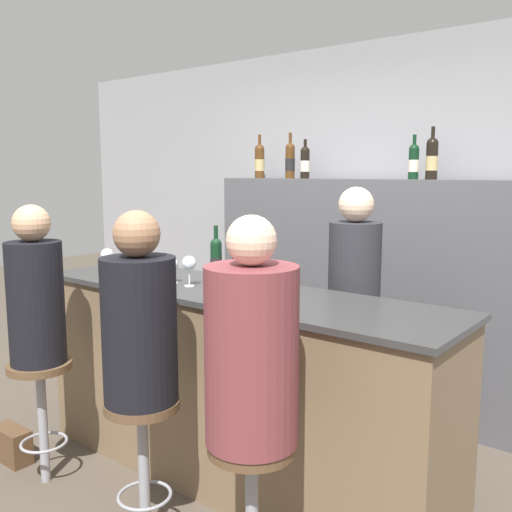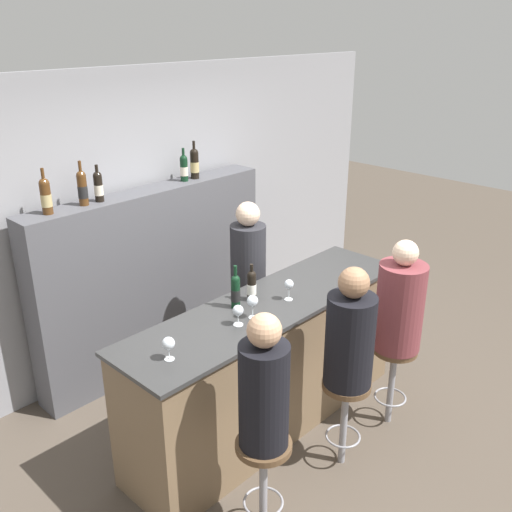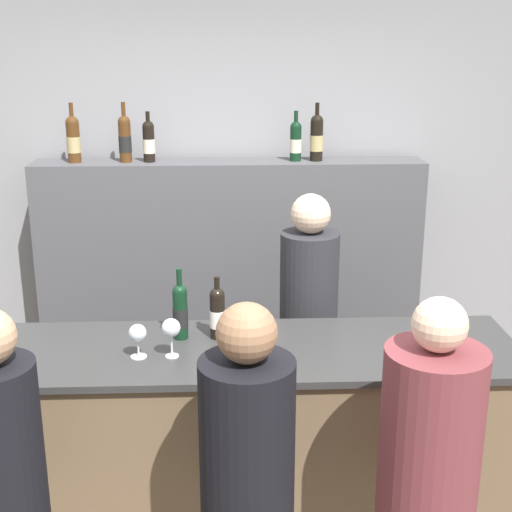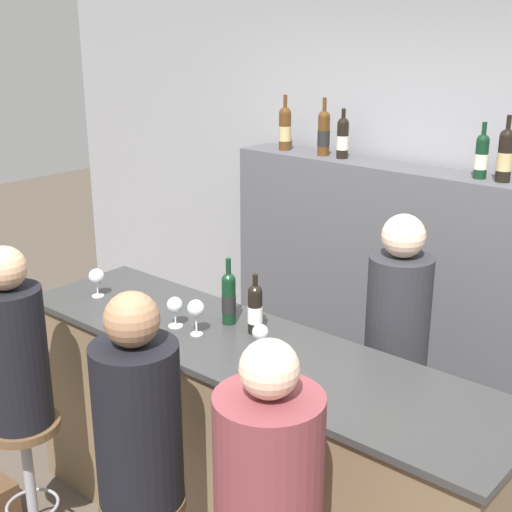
# 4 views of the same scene
# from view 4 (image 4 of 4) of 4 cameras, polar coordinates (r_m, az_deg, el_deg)

# --- Properties ---
(wall_back) EXTENTS (6.40, 0.05, 2.60)m
(wall_back) POSITION_cam_4_polar(r_m,az_deg,el_deg) (4.31, 13.51, 3.06)
(wall_back) COLOR gray
(wall_back) RESTS_ON ground_plane
(bar_counter) EXTENTS (2.45, 0.65, 1.06)m
(bar_counter) POSITION_cam_4_polar(r_m,az_deg,el_deg) (3.40, -0.61, -15.16)
(bar_counter) COLOR brown
(bar_counter) RESTS_ON ground_plane
(back_bar_cabinet) EXTENTS (2.29, 0.28, 1.62)m
(back_bar_cabinet) POSITION_cam_4_polar(r_m,az_deg,el_deg) (4.28, 11.62, -3.85)
(back_bar_cabinet) COLOR #4C4C51
(back_bar_cabinet) RESTS_ON ground_plane
(wine_bottle_counter_0) EXTENTS (0.07, 0.07, 0.32)m
(wine_bottle_counter_0) POSITION_cam_4_polar(r_m,az_deg,el_deg) (3.30, -2.19, -3.33)
(wine_bottle_counter_0) COLOR black
(wine_bottle_counter_0) RESTS_ON bar_counter
(wine_bottle_counter_1) EXTENTS (0.07, 0.07, 0.28)m
(wine_bottle_counter_1) POSITION_cam_4_polar(r_m,az_deg,el_deg) (3.21, -0.07, -4.20)
(wine_bottle_counter_1) COLOR black
(wine_bottle_counter_1) RESTS_ON bar_counter
(wine_bottle_backbar_0) EXTENTS (0.08, 0.08, 0.34)m
(wine_bottle_backbar_0) POSITION_cam_4_polar(r_m,az_deg,el_deg) (4.50, 2.33, 10.20)
(wine_bottle_backbar_0) COLOR #4C2D14
(wine_bottle_backbar_0) RESTS_ON back_bar_cabinet
(wine_bottle_backbar_1) EXTENTS (0.07, 0.07, 0.34)m
(wine_bottle_backbar_1) POSITION_cam_4_polar(r_m,az_deg,el_deg) (4.33, 5.44, 9.81)
(wine_bottle_backbar_1) COLOR #4C2D14
(wine_bottle_backbar_1) RESTS_ON back_bar_cabinet
(wine_bottle_backbar_2) EXTENTS (0.07, 0.07, 0.29)m
(wine_bottle_backbar_2) POSITION_cam_4_polar(r_m,az_deg,el_deg) (4.26, 6.95, 9.39)
(wine_bottle_backbar_2) COLOR black
(wine_bottle_backbar_2) RESTS_ON back_bar_cabinet
(wine_bottle_backbar_3) EXTENTS (0.07, 0.07, 0.29)m
(wine_bottle_backbar_3) POSITION_cam_4_polar(r_m,az_deg,el_deg) (3.86, 17.60, 7.66)
(wine_bottle_backbar_3) COLOR black
(wine_bottle_backbar_3) RESTS_ON back_bar_cabinet
(wine_bottle_backbar_4) EXTENTS (0.08, 0.08, 0.34)m
(wine_bottle_backbar_4) POSITION_cam_4_polar(r_m,az_deg,el_deg) (3.81, 19.31, 7.64)
(wine_bottle_backbar_4) COLOR black
(wine_bottle_backbar_4) RESTS_ON back_bar_cabinet
(wine_glass_0) EXTENTS (0.08, 0.08, 0.15)m
(wine_glass_0) POSITION_cam_4_polar(r_m,az_deg,el_deg) (3.71, -12.64, -1.64)
(wine_glass_0) COLOR silver
(wine_glass_0) RESTS_ON bar_counter
(wine_glass_1) EXTENTS (0.07, 0.07, 0.14)m
(wine_glass_1) POSITION_cam_4_polar(r_m,az_deg,el_deg) (3.29, -6.51, -3.98)
(wine_glass_1) COLOR silver
(wine_glass_1) RESTS_ON bar_counter
(wine_glass_2) EXTENTS (0.08, 0.08, 0.17)m
(wine_glass_2) POSITION_cam_4_polar(r_m,az_deg,el_deg) (3.19, -4.83, -4.25)
(wine_glass_2) COLOR silver
(wine_glass_2) RESTS_ON bar_counter
(wine_glass_3) EXTENTS (0.07, 0.07, 0.16)m
(wine_glass_3) POSITION_cam_4_polar(r_m,az_deg,el_deg) (2.96, 0.34, -6.22)
(wine_glass_3) COLOR silver
(wine_glass_3) RESTS_ON bar_counter
(bar_stool_left) EXTENTS (0.33, 0.33, 0.67)m
(bar_stool_left) POSITION_cam_4_polar(r_m,az_deg,el_deg) (3.56, -17.91, -14.65)
(bar_stool_left) COLOR gray
(bar_stool_left) RESTS_ON ground_plane
(guest_seated_left) EXTENTS (0.29, 0.29, 0.84)m
(guest_seated_left) POSITION_cam_4_polar(r_m,az_deg,el_deg) (3.31, -18.81, -6.96)
(guest_seated_left) COLOR black
(guest_seated_left) RESTS_ON bar_stool_left
(guest_seated_middle) EXTENTS (0.32, 0.32, 0.84)m
(guest_seated_middle) POSITION_cam_4_polar(r_m,az_deg,el_deg) (2.71, -9.47, -12.31)
(guest_seated_middle) COLOR black
(guest_seated_middle) RESTS_ON bar_stool_middle
(guest_seated_right) EXTENTS (0.35, 0.35, 0.85)m
(guest_seated_right) POSITION_cam_4_polar(r_m,az_deg,el_deg) (2.33, 1.01, -17.64)
(guest_seated_right) COLOR brown
(guest_seated_right) RESTS_ON bar_stool_right
(bartender) EXTENTS (0.30, 0.30, 1.59)m
(bartender) POSITION_cam_4_polar(r_m,az_deg,el_deg) (3.52, 10.92, -10.15)
(bartender) COLOR #28282D
(bartender) RESTS_ON ground_plane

